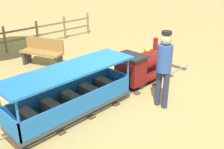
{
  "coord_description": "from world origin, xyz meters",
  "views": [
    {
      "loc": [
        3.61,
        -3.69,
        2.76
      ],
      "look_at": [
        0.0,
        0.03,
        0.55
      ],
      "focal_mm": 41.07,
      "sensor_mm": 36.0,
      "label": 1
    }
  ],
  "objects_px": {
    "conductor_person": "(164,64)",
    "park_bench": "(43,52)",
    "passenger_car": "(72,97)",
    "locomotive": "(140,66)"
  },
  "relations": [
    {
      "from": "conductor_person",
      "to": "park_bench",
      "type": "distance_m",
      "value": 3.94
    },
    {
      "from": "passenger_car",
      "to": "park_bench",
      "type": "bearing_deg",
      "value": 158.81
    },
    {
      "from": "passenger_car",
      "to": "conductor_person",
      "type": "distance_m",
      "value": 1.92
    },
    {
      "from": "locomotive",
      "to": "conductor_person",
      "type": "relative_size",
      "value": 0.89
    },
    {
      "from": "locomotive",
      "to": "park_bench",
      "type": "distance_m",
      "value": 3.02
    },
    {
      "from": "locomotive",
      "to": "park_bench",
      "type": "xyz_separation_m",
      "value": [
        -2.85,
        -1.0,
        -0.07
      ]
    },
    {
      "from": "passenger_car",
      "to": "park_bench",
      "type": "distance_m",
      "value": 3.05
    },
    {
      "from": "passenger_car",
      "to": "park_bench",
      "type": "relative_size",
      "value": 1.99
    },
    {
      "from": "passenger_car",
      "to": "locomotive",
      "type": "bearing_deg",
      "value": 90.0
    },
    {
      "from": "locomotive",
      "to": "passenger_car",
      "type": "relative_size",
      "value": 0.54
    }
  ]
}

